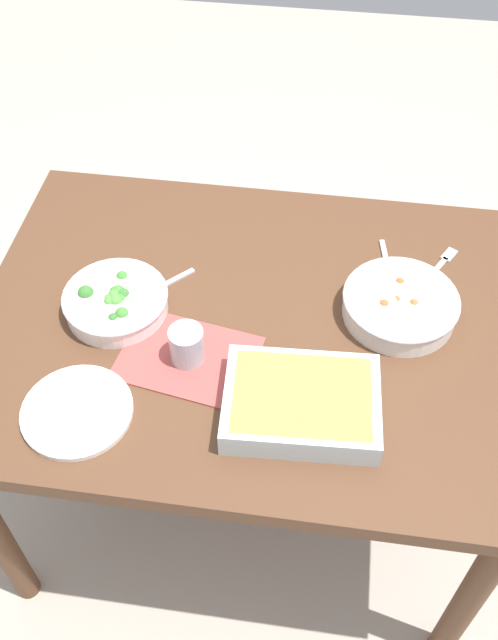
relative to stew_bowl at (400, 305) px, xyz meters
The scene contains 11 objects.
ground_plane 0.84m from the stew_bowl, 168.97° to the right, with size 6.00×6.00×0.00m, color #B2A899.
dining_table 0.35m from the stew_bowl, 168.97° to the right, with size 1.20×0.90×0.74m.
placemat 0.47m from the stew_bowl, 156.82° to the right, with size 0.28×0.20×0.00m, color #B24C47.
stew_bowl is the anchor object (origin of this frame).
broccoli_bowl 0.62m from the stew_bowl, behind, with size 0.23×0.23×0.07m.
baking_dish 0.34m from the stew_bowl, 123.36° to the right, with size 0.31×0.24×0.06m.
drink_cup 0.47m from the stew_bowl, 156.82° to the right, with size 0.07×0.07×0.08m.
side_plate 0.71m from the stew_bowl, 150.67° to the right, with size 0.22×0.22×0.01m, color white.
spoon_by_stew 0.12m from the stew_bowl, 99.88° to the left, with size 0.05×0.18×0.01m.
spoon_by_broccoli 0.55m from the stew_bowl, behind, with size 0.14×0.14×0.01m.
fork_on_table 0.19m from the stew_bowl, 59.62° to the left, with size 0.10×0.16×0.01m.
Camera 1 is at (0.14, -1.01, 1.92)m, focal length 40.26 mm.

